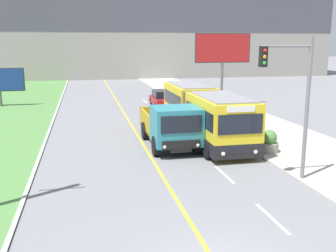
{
  "coord_description": "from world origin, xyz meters",
  "views": [
    {
      "loc": [
        -3.21,
        -7.99,
        5.72
      ],
      "look_at": [
        1.1,
        12.05,
        1.4
      ],
      "focal_mm": 42.0,
      "sensor_mm": 36.0,
      "label": 1
    }
  ],
  "objects_px": {
    "traffic_light_mast": "(294,91)",
    "planter_round_near": "(269,142)",
    "dump_truck": "(172,127)",
    "billboard_large": "(223,51)",
    "city_bus": "(203,113)",
    "planter_round_far": "(195,102)",
    "car_distant": "(162,99)",
    "planter_round_second": "(235,123)",
    "planter_round_third": "(212,111)"
  },
  "relations": [
    {
      "from": "billboard_large",
      "to": "planter_round_near",
      "type": "bearing_deg",
      "value": -100.87
    },
    {
      "from": "car_distant",
      "to": "city_bus",
      "type": "bearing_deg",
      "value": -89.64
    },
    {
      "from": "city_bus",
      "to": "planter_round_third",
      "type": "xyz_separation_m",
      "value": [
        2.38,
        5.5,
        -0.85
      ]
    },
    {
      "from": "city_bus",
      "to": "car_distant",
      "type": "distance_m",
      "value": 12.66
    },
    {
      "from": "dump_truck",
      "to": "city_bus",
      "type": "bearing_deg",
      "value": 44.74
    },
    {
      "from": "planter_round_near",
      "to": "planter_round_far",
      "type": "bearing_deg",
      "value": 89.16
    },
    {
      "from": "planter_round_second",
      "to": "car_distant",
      "type": "bearing_deg",
      "value": 101.37
    },
    {
      "from": "dump_truck",
      "to": "billboard_large",
      "type": "height_order",
      "value": "billboard_large"
    },
    {
      "from": "planter_round_third",
      "to": "dump_truck",
      "type": "bearing_deg",
      "value": -121.53
    },
    {
      "from": "city_bus",
      "to": "car_distant",
      "type": "bearing_deg",
      "value": 90.36
    },
    {
      "from": "dump_truck",
      "to": "planter_round_third",
      "type": "height_order",
      "value": "dump_truck"
    },
    {
      "from": "billboard_large",
      "to": "planter_round_third",
      "type": "height_order",
      "value": "billboard_large"
    },
    {
      "from": "planter_round_third",
      "to": "car_distant",
      "type": "bearing_deg",
      "value": 109.05
    },
    {
      "from": "dump_truck",
      "to": "planter_round_far",
      "type": "height_order",
      "value": "dump_truck"
    },
    {
      "from": "planter_round_near",
      "to": "planter_round_third",
      "type": "distance_m",
      "value": 9.9
    },
    {
      "from": "dump_truck",
      "to": "planter_round_second",
      "type": "distance_m",
      "value": 5.79
    },
    {
      "from": "car_distant",
      "to": "planter_round_third",
      "type": "xyz_separation_m",
      "value": [
        2.46,
        -7.13,
        -0.03
      ]
    },
    {
      "from": "city_bus",
      "to": "car_distant",
      "type": "height_order",
      "value": "city_bus"
    },
    {
      "from": "dump_truck",
      "to": "planter_round_far",
      "type": "xyz_separation_m",
      "value": [
        5.02,
        12.96,
        -0.64
      ]
    },
    {
      "from": "billboard_large",
      "to": "planter_round_second",
      "type": "bearing_deg",
      "value": -105.21
    },
    {
      "from": "traffic_light_mast",
      "to": "dump_truck",
      "type": "bearing_deg",
      "value": 121.54
    },
    {
      "from": "city_bus",
      "to": "billboard_large",
      "type": "bearing_deg",
      "value": 65.17
    },
    {
      "from": "car_distant",
      "to": "planter_round_second",
      "type": "relative_size",
      "value": 3.44
    },
    {
      "from": "planter_round_near",
      "to": "planter_round_far",
      "type": "relative_size",
      "value": 1.0
    },
    {
      "from": "city_bus",
      "to": "dump_truck",
      "type": "distance_m",
      "value": 3.57
    },
    {
      "from": "dump_truck",
      "to": "planter_round_third",
      "type": "distance_m",
      "value": 9.41
    },
    {
      "from": "traffic_light_mast",
      "to": "planter_round_far",
      "type": "relative_size",
      "value": 5.04
    },
    {
      "from": "dump_truck",
      "to": "planter_round_near",
      "type": "distance_m",
      "value": 5.2
    },
    {
      "from": "car_distant",
      "to": "traffic_light_mast",
      "type": "xyz_separation_m",
      "value": [
        1.24,
        -21.15,
        3.13
      ]
    },
    {
      "from": "traffic_light_mast",
      "to": "planter_round_near",
      "type": "distance_m",
      "value": 5.35
    },
    {
      "from": "billboard_large",
      "to": "planter_round_far",
      "type": "distance_m",
      "value": 5.41
    },
    {
      "from": "planter_round_near",
      "to": "city_bus",
      "type": "bearing_deg",
      "value": 117.35
    },
    {
      "from": "planter_round_second",
      "to": "planter_round_third",
      "type": "relative_size",
      "value": 0.94
    },
    {
      "from": "planter_round_near",
      "to": "dump_truck",
      "type": "bearing_deg",
      "value": 158.53
    },
    {
      "from": "city_bus",
      "to": "planter_round_far",
      "type": "relative_size",
      "value": 10.04
    },
    {
      "from": "city_bus",
      "to": "planter_round_near",
      "type": "xyz_separation_m",
      "value": [
        2.27,
        -4.4,
        -0.91
      ]
    },
    {
      "from": "traffic_light_mast",
      "to": "billboard_large",
      "type": "relative_size",
      "value": 0.91
    },
    {
      "from": "planter_round_second",
      "to": "planter_round_third",
      "type": "height_order",
      "value": "planter_round_third"
    },
    {
      "from": "traffic_light_mast",
      "to": "planter_round_near",
      "type": "height_order",
      "value": "traffic_light_mast"
    },
    {
      "from": "planter_round_far",
      "to": "planter_round_third",
      "type": "bearing_deg",
      "value": -91.25
    },
    {
      "from": "planter_round_near",
      "to": "planter_round_third",
      "type": "xyz_separation_m",
      "value": [
        0.11,
        9.9,
        0.06
      ]
    },
    {
      "from": "traffic_light_mast",
      "to": "billboard_large",
      "type": "xyz_separation_m",
      "value": [
        4.17,
        20.05,
        1.25
      ]
    },
    {
      "from": "planter_round_third",
      "to": "planter_round_near",
      "type": "bearing_deg",
      "value": -90.63
    },
    {
      "from": "dump_truck",
      "to": "car_distant",
      "type": "xyz_separation_m",
      "value": [
        2.45,
        15.14,
        -0.56
      ]
    },
    {
      "from": "planter_round_far",
      "to": "city_bus",
      "type": "bearing_deg",
      "value": -103.41
    },
    {
      "from": "billboard_large",
      "to": "planter_round_third",
      "type": "distance_m",
      "value": 8.03
    },
    {
      "from": "billboard_large",
      "to": "planter_round_third",
      "type": "xyz_separation_m",
      "value": [
        -2.95,
        -6.03,
        -4.42
      ]
    },
    {
      "from": "planter_round_third",
      "to": "planter_round_far",
      "type": "xyz_separation_m",
      "value": [
        0.11,
        4.95,
        -0.06
      ]
    },
    {
      "from": "traffic_light_mast",
      "to": "planter_round_far",
      "type": "xyz_separation_m",
      "value": [
        1.33,
        18.97,
        -3.22
      ]
    },
    {
      "from": "city_bus",
      "to": "planter_round_second",
      "type": "bearing_deg",
      "value": 13.24
    }
  ]
}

